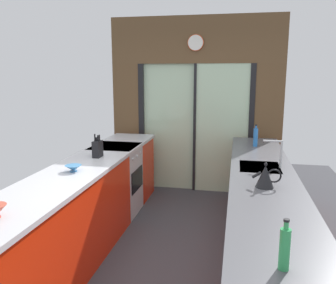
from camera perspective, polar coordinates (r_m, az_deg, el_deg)
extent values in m
cube|color=#38383D|center=(4.10, 1.03, -15.86)|extent=(5.04, 7.60, 0.02)
cube|color=brown|center=(5.46, 4.62, 16.35)|extent=(2.64, 0.08, 0.70)
cube|color=#B2D1AD|center=(5.59, 0.14, 2.37)|extent=(0.80, 0.02, 2.00)
cube|color=#B2D1AD|center=(5.45, 8.76, 2.02)|extent=(0.80, 0.02, 2.00)
cube|color=black|center=(5.67, -4.28, 2.47)|extent=(0.08, 0.10, 2.00)
cube|color=black|center=(5.47, 13.38, 1.88)|extent=(0.08, 0.10, 2.00)
cube|color=black|center=(5.50, 4.40, 2.20)|extent=(0.04, 0.10, 2.00)
cube|color=brown|center=(5.74, -6.69, 2.53)|extent=(0.42, 0.08, 2.00)
cube|color=brown|center=(5.48, 15.99, 1.77)|extent=(0.42, 0.08, 2.00)
cylinder|color=white|center=(5.39, 4.53, 15.88)|extent=(0.22, 0.03, 0.22)
torus|color=#DB4C23|center=(5.39, 4.53, 15.88)|extent=(0.24, 0.02, 0.24)
cube|color=red|center=(3.40, -17.68, -13.98)|extent=(0.58, 2.55, 0.88)
cube|color=red|center=(5.30, -6.22, -4.36)|extent=(0.58, 0.65, 0.88)
cube|color=#BCBCC1|center=(3.77, -13.54, -3.82)|extent=(0.62, 3.80, 0.04)
cube|color=red|center=(3.60, 14.93, -12.37)|extent=(0.58, 3.80, 0.88)
cube|color=#4C4C51|center=(3.44, 15.32, -5.32)|extent=(0.62, 3.80, 0.04)
cube|color=#B7BABC|center=(3.68, 14.74, -4.30)|extent=(0.40, 0.48, 0.05)
cylinder|color=#B7BABC|center=(3.66, 17.99, -1.91)|extent=(0.02, 0.02, 0.28)
cylinder|color=#B7BABC|center=(3.63, 16.70, 0.14)|extent=(0.18, 0.02, 0.02)
cube|color=#B7BABC|center=(4.74, -8.49, -6.32)|extent=(0.58, 0.60, 0.88)
cube|color=black|center=(4.64, -5.05, -6.11)|extent=(0.01, 0.48, 0.28)
cube|color=black|center=(4.62, -8.65, -0.81)|extent=(0.58, 0.60, 0.03)
cylinder|color=#B7BABC|center=(4.38, -5.71, -2.80)|extent=(0.02, 0.04, 0.04)
cylinder|color=#B7BABC|center=(4.55, -5.05, -2.26)|extent=(0.02, 0.04, 0.04)
cylinder|color=#B7BABC|center=(4.72, -4.45, -1.77)|extent=(0.02, 0.04, 0.04)
cylinder|color=teal|center=(3.51, -15.19, -4.61)|extent=(0.07, 0.07, 0.01)
cone|color=teal|center=(3.50, -15.22, -4.12)|extent=(0.16, 0.16, 0.05)
cube|color=black|center=(4.02, -11.44, -1.14)|extent=(0.08, 0.14, 0.18)
cylinder|color=black|center=(4.01, -11.86, 0.65)|extent=(0.02, 0.02, 0.09)
cylinder|color=black|center=(4.00, -11.62, 0.39)|extent=(0.02, 0.02, 0.05)
cylinder|color=black|center=(3.99, -11.39, 0.55)|extent=(0.02, 0.02, 0.08)
cylinder|color=black|center=(3.99, -11.15, 0.58)|extent=(0.02, 0.02, 0.08)
cone|color=black|center=(3.01, 15.57, -5.44)|extent=(0.15, 0.15, 0.19)
sphere|color=black|center=(2.99, 15.68, -3.51)|extent=(0.03, 0.03, 0.03)
cylinder|color=black|center=(3.01, 14.27, -5.23)|extent=(0.08, 0.02, 0.07)
torus|color=black|center=(3.02, 16.96, -5.32)|extent=(0.12, 0.01, 0.12)
cylinder|color=#339E56|center=(1.83, 18.51, -16.31)|extent=(0.05, 0.05, 0.21)
cylinder|color=#339E56|center=(1.78, 18.76, -12.76)|extent=(0.02, 0.02, 0.04)
cylinder|color=black|center=(1.77, 18.81, -12.02)|extent=(0.03, 0.03, 0.01)
cylinder|color=#286BB7|center=(4.66, 14.11, 0.73)|extent=(0.06, 0.06, 0.23)
cylinder|color=#286BB7|center=(4.64, 14.19, 2.40)|extent=(0.03, 0.03, 0.04)
cylinder|color=black|center=(4.63, 14.20, 2.70)|extent=(0.03, 0.03, 0.01)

